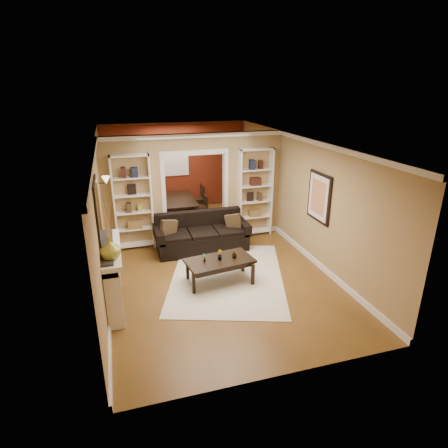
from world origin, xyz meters
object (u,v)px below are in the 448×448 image
object	(u,v)px
coffee_table	(220,271)
bookshelf_right	(255,193)
fireplace	(114,276)
sofa	(202,232)
bookshelf_left	(133,203)
dining_table	(179,208)

from	to	relation	value
coffee_table	bookshelf_right	distance (m)	2.91
bookshelf_right	fireplace	distance (m)	4.47
sofa	bookshelf_right	world-z (taller)	bookshelf_right
bookshelf_left	coffee_table	bearing A→B (deg)	-56.48
coffee_table	bookshelf_right	bearing A→B (deg)	46.16
bookshelf_right	fireplace	xyz separation A→B (m)	(-3.64, -2.53, -0.57)
bookshelf_right	dining_table	size ratio (longest dim) A/B	1.32
bookshelf_right	fireplace	bearing A→B (deg)	-145.20
bookshelf_left	bookshelf_right	size ratio (longest dim) A/B	1.00
bookshelf_right	fireplace	size ratio (longest dim) A/B	1.35
bookshelf_left	bookshelf_right	bearing A→B (deg)	0.00
sofa	bookshelf_left	size ratio (longest dim) A/B	0.98
sofa	dining_table	world-z (taller)	sofa
bookshelf_right	dining_table	distance (m)	2.64
bookshelf_left	dining_table	world-z (taller)	bookshelf_left
sofa	coffee_table	xyz separation A→B (m)	(-0.03, -1.68, -0.19)
sofa	fireplace	size ratio (longest dim) A/B	1.32
coffee_table	bookshelf_right	size ratio (longest dim) A/B	0.58
coffee_table	dining_table	world-z (taller)	dining_table
sofa	bookshelf_left	bearing A→B (deg)	159.21
bookshelf_left	bookshelf_right	xyz separation A→B (m)	(3.10, 0.00, 0.00)
sofa	bookshelf_right	xyz separation A→B (m)	(1.57, 0.58, 0.71)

